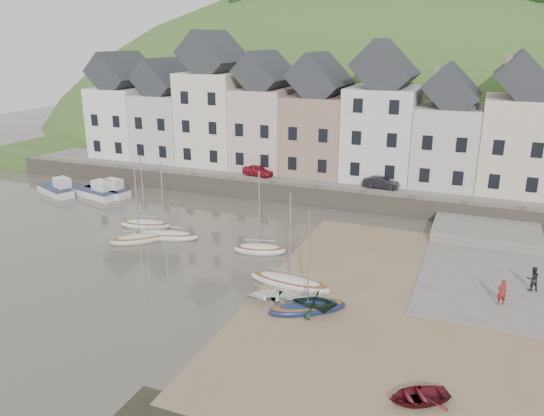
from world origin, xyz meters
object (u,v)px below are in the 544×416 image
at_px(rowboat_green, 315,301).
at_px(car_left, 258,170).
at_px(rowboat_red, 418,396).
at_px(person_red, 502,292).
at_px(rowboat_white, 274,296).
at_px(sailboat_0, 165,235).
at_px(car_right, 381,183).
at_px(person_dark, 533,279).

height_order(rowboat_green, car_left, car_left).
bearing_deg(rowboat_red, person_red, 130.47).
distance_m(rowboat_white, car_left, 24.33).
relative_size(sailboat_0, person_red, 4.00).
relative_size(person_red, car_right, 0.47).
distance_m(rowboat_red, car_right, 28.90).
relative_size(sailboat_0, person_dark, 4.05).
relative_size(rowboat_red, person_dark, 1.73).
bearing_deg(rowboat_green, person_dark, 115.91).
xyz_separation_m(sailboat_0, person_red, (24.36, -2.13, 0.65)).
bearing_deg(car_right, person_red, -147.04).
bearing_deg(rowboat_white, rowboat_green, 66.79).
bearing_deg(rowboat_white, car_right, 156.96).
xyz_separation_m(rowboat_white, rowboat_red, (9.10, -6.09, -0.06)).
bearing_deg(person_red, rowboat_green, 0.70).
bearing_deg(rowboat_red, car_right, 162.15).
xyz_separation_m(rowboat_red, car_right, (-7.06, 27.97, 1.81)).
xyz_separation_m(car_left, car_right, (12.55, 0.00, -0.01)).
distance_m(rowboat_red, car_left, 34.21).
bearing_deg(person_dark, car_right, -72.96).
bearing_deg(rowboat_white, car_left, -172.05).
bearing_deg(car_left, car_right, -79.29).
bearing_deg(rowboat_red, rowboat_green, -163.99).
distance_m(rowboat_green, person_red, 10.97).
relative_size(rowboat_white, car_left, 1.01).
relative_size(car_left, car_right, 0.99).
distance_m(rowboat_white, rowboat_red, 10.95).
bearing_deg(person_dark, rowboat_green, 10.00).
bearing_deg(car_left, rowboat_green, -138.63).
distance_m(rowboat_green, rowboat_red, 8.74).
bearing_deg(rowboat_white, person_dark, 99.26).
bearing_deg(person_dark, sailboat_0, -21.61).
relative_size(rowboat_green, person_red, 1.66).
height_order(person_dark, car_left, car_left).
relative_size(rowboat_green, car_right, 0.79).
bearing_deg(car_right, car_left, 91.90).
bearing_deg(sailboat_0, car_left, 84.80).
bearing_deg(sailboat_0, rowboat_green, -25.63).
xyz_separation_m(rowboat_white, person_dark, (14.25, 7.25, 0.50)).
bearing_deg(person_red, car_left, -62.37).
bearing_deg(car_right, sailboat_0, 139.34).
bearing_deg(rowboat_green, car_left, -156.23).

